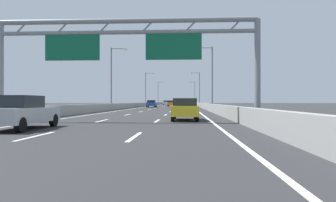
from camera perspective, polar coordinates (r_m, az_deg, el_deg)
ground_plane at (r=98.57m, az=1.03°, el=-0.79°), size 260.00×260.00×0.00m
lane_dash_left_1 at (r=12.31m, az=-23.03°, el=-5.96°), size 0.16×3.00×0.01m
lane_dash_left_2 at (r=20.75m, az=-11.98°, el=-3.55°), size 0.16×3.00×0.01m
lane_dash_left_3 at (r=29.52m, az=-7.42°, el=-2.51°), size 0.16×3.00×0.01m
lane_dash_left_4 at (r=38.39m, az=-4.96°, el=-1.94°), size 0.16×3.00×0.01m
lane_dash_left_5 at (r=47.32m, az=-3.43°, el=-1.59°), size 0.16×3.00×0.01m
lane_dash_left_6 at (r=56.27m, az=-2.38°, el=-1.34°), size 0.16×3.00×0.01m
lane_dash_left_7 at (r=65.23m, az=-1.62°, el=-1.16°), size 0.16×3.00×0.01m
lane_dash_left_8 at (r=74.20m, az=-1.05°, el=-1.03°), size 0.16×3.00×0.01m
lane_dash_left_9 at (r=83.18m, az=-0.60°, el=-0.92°), size 0.16×3.00×0.01m
lane_dash_left_10 at (r=92.16m, az=-0.23°, el=-0.84°), size 0.16×3.00×0.01m
lane_dash_left_11 at (r=101.14m, az=0.07°, el=-0.77°), size 0.16×3.00×0.01m
lane_dash_left_12 at (r=110.13m, az=0.32°, el=-0.71°), size 0.16×3.00×0.01m
lane_dash_left_13 at (r=119.12m, az=0.53°, el=-0.66°), size 0.16×3.00×0.01m
lane_dash_left_14 at (r=128.11m, az=0.71°, el=-0.62°), size 0.16×3.00×0.01m
lane_dash_left_15 at (r=137.10m, az=0.87°, el=-0.58°), size 0.16×3.00×0.01m
lane_dash_left_16 at (r=146.10m, az=1.01°, el=-0.55°), size 0.16×3.00×0.01m
lane_dash_left_17 at (r=155.09m, az=1.13°, el=-0.52°), size 0.16×3.00×0.01m
lane_dash_right_1 at (r=11.21m, az=-6.16°, el=-6.54°), size 0.16×3.00×0.01m
lane_dash_right_2 at (r=20.11m, az=-2.01°, el=-3.66°), size 0.16×3.00×0.01m
lane_dash_right_3 at (r=29.07m, az=-0.42°, el=-2.55°), size 0.16×3.00×0.01m
lane_dash_right_4 at (r=38.06m, az=0.42°, el=-1.96°), size 0.16×3.00×0.01m
lane_dash_right_5 at (r=47.04m, az=0.94°, el=-1.59°), size 0.16×3.00×0.01m
lane_dash_right_6 at (r=56.03m, az=1.29°, el=-1.35°), size 0.16×3.00×0.01m
lane_dash_right_7 at (r=65.03m, az=1.54°, el=-1.17°), size 0.16×3.00×0.01m
lane_dash_right_8 at (r=74.02m, az=1.73°, el=-1.03°), size 0.16×3.00×0.01m
lane_dash_right_9 at (r=83.02m, az=1.88°, el=-0.92°), size 0.16×3.00×0.01m
lane_dash_right_10 at (r=92.02m, az=2.01°, el=-0.84°), size 0.16×3.00×0.01m
lane_dash_right_11 at (r=101.02m, az=2.11°, el=-0.77°), size 0.16×3.00×0.01m
lane_dash_right_12 at (r=110.01m, az=2.19°, el=-0.71°), size 0.16×3.00×0.01m
lane_dash_right_13 at (r=119.01m, az=2.26°, el=-0.66°), size 0.16×3.00×0.01m
lane_dash_right_14 at (r=128.01m, az=2.32°, el=-0.62°), size 0.16×3.00×0.01m
lane_dash_right_15 at (r=137.01m, az=2.37°, el=-0.58°), size 0.16×3.00×0.01m
lane_dash_right_16 at (r=146.01m, az=2.42°, el=-0.55°), size 0.16×3.00×0.01m
lane_dash_right_17 at (r=155.01m, az=2.46°, el=-0.52°), size 0.16×3.00×0.01m
edge_line_left at (r=86.95m, az=-2.72°, el=-0.89°), size 0.16×176.00×0.01m
edge_line_right at (r=86.52m, az=4.22°, el=-0.89°), size 0.16×176.00×0.01m
barrier_left at (r=109.00m, az=-2.40°, el=-0.47°), size 0.45×220.00×0.95m
barrier_right at (r=108.54m, az=4.87°, el=-0.47°), size 0.45×220.00×0.95m
sign_gantry at (r=19.52m, az=-7.83°, el=10.40°), size 16.22×0.36×6.36m
streetlamp_left_mid at (r=48.55m, az=-10.09°, el=4.82°), size 2.58×0.28×9.50m
streetlamp_right_mid at (r=47.43m, az=7.82°, el=4.94°), size 2.58×0.28×9.50m
streetlamp_left_far at (r=89.46m, az=-3.99°, el=2.59°), size 2.58×0.28×9.50m
streetlamp_right_far at (r=88.85m, az=5.62°, el=2.61°), size 2.58×0.28×9.50m
streetlamp_left_distant at (r=130.79m, az=-1.73°, el=1.76°), size 2.58×0.28×9.50m
streetlamp_right_distant at (r=130.38m, az=4.83°, el=1.76°), size 2.58×0.28×9.50m
white_car at (r=114.43m, az=-0.39°, el=-0.29°), size 1.86×4.70×1.57m
orange_car at (r=78.08m, az=0.63°, el=-0.42°), size 1.86×4.34×1.47m
blue_car at (r=65.84m, az=-3.03°, el=-0.48°), size 1.85×4.33×1.51m
yellow_car at (r=20.82m, az=3.11°, el=-1.48°), size 1.72×4.21×1.47m
green_car at (r=60.52m, az=3.01°, el=-0.53°), size 1.89×4.11×1.49m
silver_car at (r=15.56m, az=-25.29°, el=-1.87°), size 1.77×4.26×1.53m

